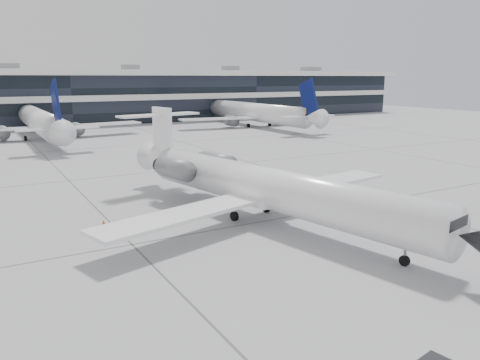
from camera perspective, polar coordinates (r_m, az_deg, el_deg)
ground at (r=32.48m, az=4.14°, el=-4.82°), size 220.00×220.00×0.00m
terminal at (r=109.19m, az=-20.86°, el=9.19°), size 170.00×22.00×10.00m
bg_jet_center at (r=81.80m, az=-23.05°, el=4.68°), size 32.00×40.00×9.60m
bg_jet_right at (r=95.10m, az=1.70°, el=6.60°), size 32.00×40.00×9.60m
regional_jet at (r=31.64m, az=2.78°, el=-0.71°), size 24.58×30.63×7.12m
traffic_cone at (r=31.85m, az=-16.28°, el=-5.15°), size 0.43×0.43×0.57m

